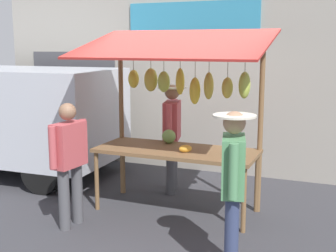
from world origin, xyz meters
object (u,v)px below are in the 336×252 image
at_px(market_stall, 178,99).
at_px(shopper_with_shopping_bag, 233,178).
at_px(vendor_with_sunhat, 172,129).
at_px(shopper_in_grey_tee, 69,157).

relative_size(market_stall, shopper_with_shopping_bag, 1.52).
height_order(vendor_with_sunhat, shopper_in_grey_tee, vendor_with_sunhat).
height_order(market_stall, shopper_with_shopping_bag, market_stall).
relative_size(vendor_with_sunhat, shopper_with_shopping_bag, 1.03).
xyz_separation_m(market_stall, shopper_with_shopping_bag, (-1.14, 1.42, -0.59)).
distance_m(market_stall, shopper_in_grey_tee, 1.64).
bearing_deg(vendor_with_sunhat, shopper_with_shopping_bag, 21.45).
bearing_deg(shopper_with_shopping_bag, market_stall, 24.25).
height_order(shopper_with_shopping_bag, shopper_in_grey_tee, shopper_with_shopping_bag).
distance_m(market_stall, vendor_with_sunhat, 0.95).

